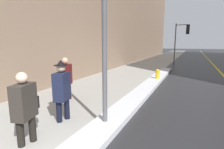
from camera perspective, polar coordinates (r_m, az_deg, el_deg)
sidewalk_slab at (r=16.94m, az=10.79°, el=2.78°), size 4.00×80.00×0.01m
road_centre_stripe at (r=16.56m, az=31.35°, el=1.32°), size 0.16×80.00×0.00m
snow_bank_curb at (r=7.79m, az=10.39°, el=-5.07°), size 0.74×14.24×0.16m
building_facade_left at (r=23.75m, az=1.90°, el=22.82°), size 6.00×36.00×14.71m
lamp_post at (r=4.20m, az=-2.53°, el=18.92°), size 0.28×0.28×4.52m
traffic_light_near at (r=18.79m, az=22.07°, el=11.87°), size 1.31×0.32×4.05m
pedestrian_with_shoulder_bag at (r=4.02m, az=-26.61°, el=-8.98°), size 0.42×0.73×1.53m
pedestrian_in_fedora at (r=4.86m, az=-15.96°, el=-4.37°), size 0.43×0.75×1.67m
pedestrian_nearside at (r=6.62m, az=-14.85°, el=-0.74°), size 0.44×0.58×1.60m
fire_hydrant at (r=10.08m, az=14.58°, el=-0.25°), size 0.20×0.20×0.70m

